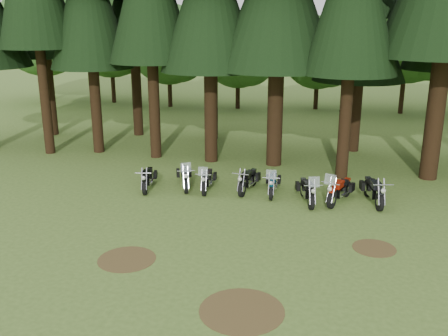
{
  "coord_description": "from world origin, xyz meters",
  "views": [
    {
      "loc": [
        3.03,
        -14.92,
        7.12
      ],
      "look_at": [
        -1.52,
        5.0,
        1.0
      ],
      "focal_mm": 40.0,
      "sensor_mm": 36.0,
      "label": 1
    }
  ],
  "objects_px": {
    "motorcycle_1": "(185,177)",
    "motorcycle_3": "(248,181)",
    "motorcycle_5": "(307,191)",
    "motorcycle_2": "(207,180)",
    "motorcycle_7": "(374,191)",
    "motorcycle_4": "(272,184)",
    "motorcycle_0": "(148,179)",
    "motorcycle_6": "(339,191)"
  },
  "relations": [
    {
      "from": "motorcycle_4",
      "to": "motorcycle_2",
      "type": "bearing_deg",
      "value": 178.93
    },
    {
      "from": "motorcycle_1",
      "to": "motorcycle_3",
      "type": "distance_m",
      "value": 2.78
    },
    {
      "from": "motorcycle_1",
      "to": "motorcycle_7",
      "type": "bearing_deg",
      "value": -21.66
    },
    {
      "from": "motorcycle_0",
      "to": "motorcycle_3",
      "type": "relative_size",
      "value": 0.96
    },
    {
      "from": "motorcycle_0",
      "to": "motorcycle_7",
      "type": "distance_m",
      "value": 9.48
    },
    {
      "from": "motorcycle_7",
      "to": "motorcycle_2",
      "type": "bearing_deg",
      "value": 166.87
    },
    {
      "from": "motorcycle_3",
      "to": "motorcycle_6",
      "type": "xyz_separation_m",
      "value": [
        3.84,
        -0.55,
        0.03
      ]
    },
    {
      "from": "motorcycle_5",
      "to": "motorcycle_6",
      "type": "relative_size",
      "value": 0.99
    },
    {
      "from": "motorcycle_1",
      "to": "motorcycle_4",
      "type": "xyz_separation_m",
      "value": [
        3.86,
        0.01,
        -0.02
      ]
    },
    {
      "from": "motorcycle_4",
      "to": "motorcycle_5",
      "type": "bearing_deg",
      "value": -29.11
    },
    {
      "from": "motorcycle_3",
      "to": "motorcycle_4",
      "type": "height_order",
      "value": "motorcycle_4"
    },
    {
      "from": "motorcycle_3",
      "to": "motorcycle_5",
      "type": "bearing_deg",
      "value": -10.63
    },
    {
      "from": "motorcycle_0",
      "to": "motorcycle_6",
      "type": "bearing_deg",
      "value": -11.34
    },
    {
      "from": "motorcycle_5",
      "to": "motorcycle_7",
      "type": "relative_size",
      "value": 0.96
    },
    {
      "from": "motorcycle_5",
      "to": "motorcycle_1",
      "type": "bearing_deg",
      "value": 157.02
    },
    {
      "from": "motorcycle_0",
      "to": "motorcycle_7",
      "type": "xyz_separation_m",
      "value": [
        9.47,
        0.37,
        0.05
      ]
    },
    {
      "from": "motorcycle_1",
      "to": "motorcycle_4",
      "type": "bearing_deg",
      "value": -20.36
    },
    {
      "from": "motorcycle_0",
      "to": "motorcycle_5",
      "type": "distance_m",
      "value": 6.88
    },
    {
      "from": "motorcycle_7",
      "to": "motorcycle_1",
      "type": "bearing_deg",
      "value": 166.04
    },
    {
      "from": "motorcycle_2",
      "to": "motorcycle_6",
      "type": "relative_size",
      "value": 0.93
    },
    {
      "from": "motorcycle_2",
      "to": "motorcycle_7",
      "type": "distance_m",
      "value": 6.91
    },
    {
      "from": "motorcycle_2",
      "to": "motorcycle_4",
      "type": "height_order",
      "value": "motorcycle_4"
    },
    {
      "from": "motorcycle_2",
      "to": "motorcycle_5",
      "type": "height_order",
      "value": "motorcycle_5"
    },
    {
      "from": "motorcycle_1",
      "to": "motorcycle_5",
      "type": "distance_m",
      "value": 5.4
    },
    {
      "from": "motorcycle_7",
      "to": "motorcycle_0",
      "type": "bearing_deg",
      "value": 169.46
    },
    {
      "from": "motorcycle_4",
      "to": "motorcycle_1",
      "type": "bearing_deg",
      "value": 176.41
    },
    {
      "from": "motorcycle_4",
      "to": "motorcycle_7",
      "type": "bearing_deg",
      "value": -6.13
    },
    {
      "from": "motorcycle_2",
      "to": "motorcycle_6",
      "type": "distance_m",
      "value": 5.58
    },
    {
      "from": "motorcycle_3",
      "to": "motorcycle_6",
      "type": "bearing_deg",
      "value": -0.23
    },
    {
      "from": "motorcycle_0",
      "to": "motorcycle_4",
      "type": "xyz_separation_m",
      "value": [
        5.38,
        0.54,
        0.01
      ]
    },
    {
      "from": "motorcycle_6",
      "to": "motorcycle_7",
      "type": "relative_size",
      "value": 0.97
    },
    {
      "from": "motorcycle_0",
      "to": "motorcycle_5",
      "type": "height_order",
      "value": "motorcycle_5"
    },
    {
      "from": "motorcycle_2",
      "to": "motorcycle_3",
      "type": "xyz_separation_m",
      "value": [
        1.73,
        0.28,
        0.02
      ]
    },
    {
      "from": "motorcycle_1",
      "to": "motorcycle_7",
      "type": "height_order",
      "value": "motorcycle_1"
    },
    {
      "from": "motorcycle_4",
      "to": "motorcycle_3",
      "type": "bearing_deg",
      "value": 168.23
    },
    {
      "from": "motorcycle_0",
      "to": "motorcycle_1",
      "type": "relative_size",
      "value": 0.96
    },
    {
      "from": "motorcycle_3",
      "to": "motorcycle_5",
      "type": "distance_m",
      "value": 2.72
    },
    {
      "from": "motorcycle_1",
      "to": "motorcycle_3",
      "type": "height_order",
      "value": "motorcycle_1"
    },
    {
      "from": "motorcycle_7",
      "to": "motorcycle_5",
      "type": "bearing_deg",
      "value": 178.96
    },
    {
      "from": "motorcycle_1",
      "to": "motorcycle_2",
      "type": "relative_size",
      "value": 1.05
    },
    {
      "from": "motorcycle_2",
      "to": "motorcycle_3",
      "type": "bearing_deg",
      "value": 3.95
    },
    {
      "from": "motorcycle_3",
      "to": "motorcycle_7",
      "type": "distance_m",
      "value": 5.19
    }
  ]
}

